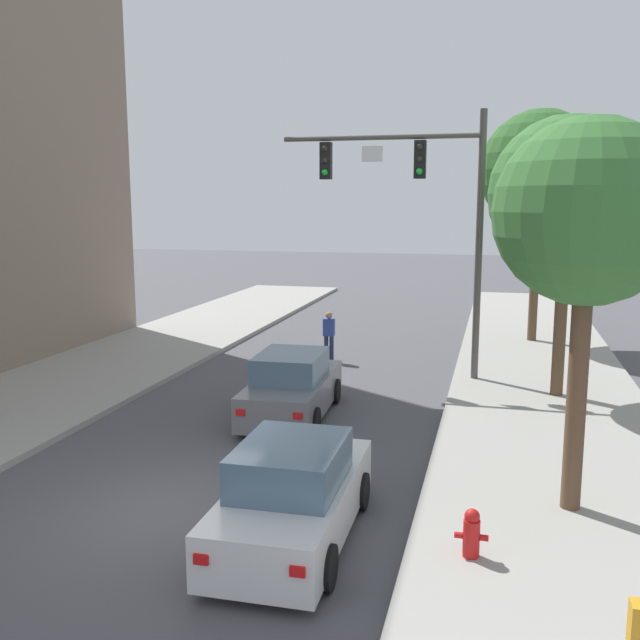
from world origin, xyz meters
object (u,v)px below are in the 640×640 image
Objects in this scene: car_lead_grey at (292,388)px; street_tree_nearest at (588,215)px; traffic_signal_mast at (423,197)px; fire_hydrant at (471,533)px; car_following_white at (293,496)px; street_tree_second at (568,195)px; pedestrian_crossing_road at (329,334)px; street_tree_third at (540,171)px.

street_tree_nearest is (6.05, -4.16, 4.25)m from car_lead_grey.
traffic_signal_mast is 11.80m from fire_hydrant.
traffic_signal_mast is 1.76× the size of car_following_white.
fire_hydrant is 0.10× the size of street_tree_second.
pedestrian_crossing_road is 0.26× the size of street_tree_nearest.
street_tree_second reaches higher than car_following_white.
traffic_signal_mast is at bearing -28.53° from pedestrian_crossing_road.
car_lead_grey is at bearing 125.85° from fire_hydrant.
street_tree_nearest is at bearing -92.32° from street_tree_second.
street_tree_third is at bearing 34.98° from pedestrian_crossing_road.
street_tree_nearest is (3.46, -8.51, -0.33)m from traffic_signal_mast.
street_tree_third is at bearing 92.54° from street_tree_second.
street_tree_nearest reaches higher than car_lead_grey.
street_tree_third reaches higher than street_tree_nearest.
fire_hydrant is at bearing -54.15° from car_lead_grey.
fire_hydrant is (4.52, -6.25, -0.22)m from car_lead_grey.
street_tree_nearest reaches higher than pedestrian_crossing_road.
street_tree_third reaches higher than traffic_signal_mast.
pedestrian_crossing_road is at bearing 151.47° from traffic_signal_mast.
street_tree_nearest is 0.77× the size of street_tree_third.
street_tree_second is (6.88, -2.96, 4.42)m from pedestrian_crossing_road.
car_following_white is 2.60× the size of pedestrian_crossing_road.
street_tree_nearest is 0.88× the size of street_tree_second.
car_lead_grey is 2.63× the size of pedestrian_crossing_road.
traffic_signal_mast is 1.74× the size of car_lead_grey.
car_following_white is 0.67× the size of street_tree_nearest.
fire_hydrant is at bearing -79.71° from traffic_signal_mast.
traffic_signal_mast reaches higher than car_following_white.
pedestrian_crossing_road is at bearing 112.32° from fire_hydrant.
street_tree_nearest is at bearing -57.18° from pedestrian_crossing_road.
street_tree_nearest is at bearing -89.84° from street_tree_third.
traffic_signal_mast is 4.57× the size of pedestrian_crossing_road.
car_following_white is 5.91× the size of fire_hydrant.
pedestrian_crossing_road is 9.60m from street_tree_third.
pedestrian_crossing_road is 2.28× the size of fire_hydrant.
traffic_signal_mast is at bearing 112.11° from street_tree_nearest.
fire_hydrant is 5.17m from street_tree_nearest.
pedestrian_crossing_road is 0.23× the size of street_tree_second.
traffic_signal_mast is 5.65m from pedestrian_crossing_road.
traffic_signal_mast is 1.05× the size of street_tree_second.
car_following_white is at bearing -155.12° from street_tree_nearest.
car_following_white is 18.13m from street_tree_third.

